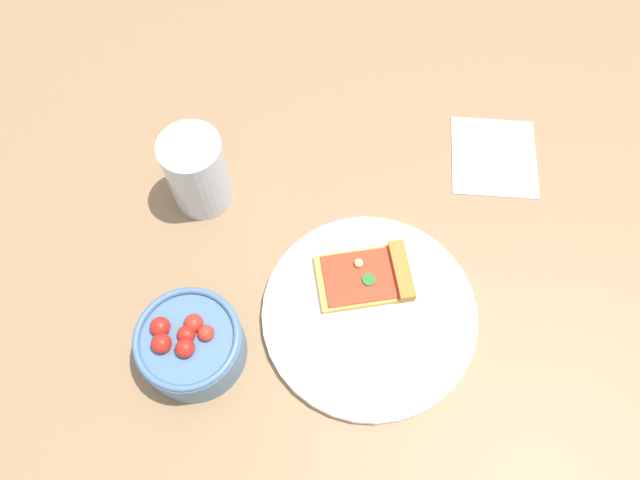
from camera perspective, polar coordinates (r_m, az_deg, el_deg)
ground_plane at (r=0.79m, az=1.77°, el=-3.87°), size 2.40×2.40×0.00m
plate at (r=0.76m, az=4.72°, el=-7.03°), size 0.27×0.27×0.01m
pizza_slice_main at (r=0.77m, az=5.02°, el=-3.43°), size 0.12×0.09×0.02m
salad_bowl at (r=0.74m, az=-12.25°, el=-9.71°), size 0.13×0.13×0.08m
soda_glass at (r=0.81m, az=-11.61°, el=6.20°), size 0.08×0.08×0.12m
paper_napkin at (r=0.91m, az=16.30°, el=7.68°), size 0.16×0.16×0.00m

